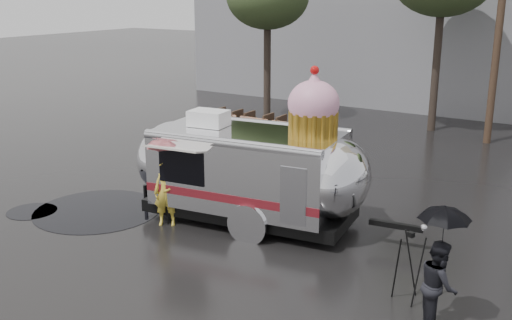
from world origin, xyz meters
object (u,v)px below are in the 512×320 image
Objects in this scene: person_right at (438,285)px; person_left at (166,193)px; tripod at (409,261)px; airstream_trailer at (253,167)px.

person_left is at bearing 54.99° from person_right.
person_left is at bearing -163.07° from tripod.
person_left is (-1.73, -1.35, -0.61)m from airstream_trailer.
tripod is at bearing -35.16° from person_left.
airstream_trailer is 4.47× the size of person_left.
person_right is at bearing -20.82° from tripod.
person_right is at bearing -31.79° from airstream_trailer.
person_right is at bearing -40.03° from person_left.
person_left is 1.22× the size of tripod.
person_right is 1.01m from tripod.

